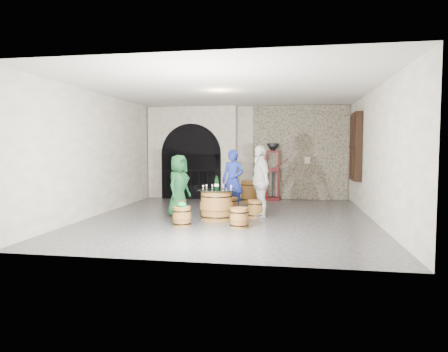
% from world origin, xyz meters
% --- Properties ---
extents(ground, '(8.00, 8.00, 0.00)m').
position_xyz_m(ground, '(0.00, 0.00, 0.00)').
color(ground, '#29292B').
rests_on(ground, ground).
extents(wall_back, '(8.00, 0.00, 8.00)m').
position_xyz_m(wall_back, '(0.00, 4.00, 1.60)').
color(wall_back, silver).
rests_on(wall_back, ground).
extents(wall_front, '(8.00, 0.00, 8.00)m').
position_xyz_m(wall_front, '(0.00, -4.00, 1.60)').
color(wall_front, silver).
rests_on(wall_front, ground).
extents(wall_left, '(0.00, 8.00, 8.00)m').
position_xyz_m(wall_left, '(-3.50, 0.00, 1.60)').
color(wall_left, silver).
rests_on(wall_left, ground).
extents(wall_right, '(0.00, 8.00, 8.00)m').
position_xyz_m(wall_right, '(3.50, 0.00, 1.60)').
color(wall_right, silver).
rests_on(wall_right, ground).
extents(ceiling, '(8.00, 8.00, 0.00)m').
position_xyz_m(ceiling, '(0.00, 0.00, 3.20)').
color(ceiling, beige).
rests_on(ceiling, wall_back).
extents(stone_facing_panel, '(3.20, 0.12, 3.18)m').
position_xyz_m(stone_facing_panel, '(1.80, 3.94, 1.60)').
color(stone_facing_panel, gray).
rests_on(stone_facing_panel, ground).
extents(arched_opening, '(3.10, 0.60, 3.19)m').
position_xyz_m(arched_opening, '(-1.90, 3.74, 1.58)').
color(arched_opening, silver).
rests_on(arched_opening, ground).
extents(shuttered_window, '(0.23, 1.10, 2.00)m').
position_xyz_m(shuttered_window, '(3.38, 2.40, 1.80)').
color(shuttered_window, black).
rests_on(shuttered_window, wall_right).
extents(barrel_table, '(0.98, 0.98, 0.76)m').
position_xyz_m(barrel_table, '(-0.28, -0.38, 0.38)').
color(barrel_table, brown).
rests_on(barrel_table, ground).
extents(barrel_stool_left, '(0.44, 0.44, 0.44)m').
position_xyz_m(barrel_stool_left, '(-1.31, -0.12, 0.22)').
color(barrel_stool_left, brown).
rests_on(barrel_stool_left, ground).
extents(barrel_stool_far, '(0.44, 0.44, 0.44)m').
position_xyz_m(barrel_stool_far, '(-0.09, 0.67, 0.22)').
color(barrel_stool_far, brown).
rests_on(barrel_stool_far, ground).
extents(barrel_stool_right, '(0.44, 0.44, 0.44)m').
position_xyz_m(barrel_stool_right, '(0.63, 0.17, 0.22)').
color(barrel_stool_right, brown).
rests_on(barrel_stool_right, ground).
extents(barrel_stool_near_right, '(0.44, 0.44, 0.44)m').
position_xyz_m(barrel_stool_near_right, '(0.39, -1.21, 0.22)').
color(barrel_stool_near_right, brown).
rests_on(barrel_stool_near_right, ground).
extents(barrel_stool_near_left, '(0.44, 0.44, 0.44)m').
position_xyz_m(barrel_stool_near_left, '(-0.92, -1.24, 0.22)').
color(barrel_stool_near_left, brown).
rests_on(barrel_stool_near_left, ground).
extents(green_cap, '(0.25, 0.21, 0.11)m').
position_xyz_m(green_cap, '(-0.91, -1.24, 0.48)').
color(green_cap, '#0C8D34').
rests_on(green_cap, barrel_stool_near_left).
extents(person_green, '(0.71, 0.89, 1.59)m').
position_xyz_m(person_green, '(-1.30, -0.12, 0.79)').
color(person_green, '#124320').
rests_on(person_green, ground).
extents(person_blue, '(0.70, 0.54, 1.72)m').
position_xyz_m(person_blue, '(-0.05, 0.86, 0.86)').
color(person_blue, navy).
rests_on(person_blue, ground).
extents(person_white, '(0.81, 1.16, 1.83)m').
position_xyz_m(person_white, '(0.74, 0.23, 0.91)').
color(person_white, silver).
rests_on(person_white, ground).
extents(wine_bottle_left, '(0.08, 0.08, 0.32)m').
position_xyz_m(wine_bottle_left, '(-0.29, -0.38, 0.89)').
color(wine_bottle_left, black).
rests_on(wine_bottle_left, barrel_table).
extents(wine_bottle_center, '(0.08, 0.08, 0.32)m').
position_xyz_m(wine_bottle_center, '(-0.26, -0.39, 0.89)').
color(wine_bottle_center, black).
rests_on(wine_bottle_center, barrel_table).
extents(wine_bottle_right, '(0.08, 0.08, 0.32)m').
position_xyz_m(wine_bottle_right, '(-0.31, -0.28, 0.89)').
color(wine_bottle_right, black).
rests_on(wine_bottle_right, barrel_table).
extents(tasting_glass_a, '(0.05, 0.05, 0.10)m').
position_xyz_m(tasting_glass_a, '(-0.60, -0.42, 0.81)').
color(tasting_glass_a, orange).
rests_on(tasting_glass_a, barrel_table).
extents(tasting_glass_b, '(0.05, 0.05, 0.10)m').
position_xyz_m(tasting_glass_b, '(0.08, -0.32, 0.81)').
color(tasting_glass_b, orange).
rests_on(tasting_glass_b, barrel_table).
extents(tasting_glass_c, '(0.05, 0.05, 0.10)m').
position_xyz_m(tasting_glass_c, '(-0.41, -0.22, 0.81)').
color(tasting_glass_c, orange).
rests_on(tasting_glass_c, barrel_table).
extents(tasting_glass_d, '(0.05, 0.05, 0.10)m').
position_xyz_m(tasting_glass_d, '(-0.15, -0.09, 0.81)').
color(tasting_glass_d, orange).
rests_on(tasting_glass_d, barrel_table).
extents(tasting_glass_e, '(0.05, 0.05, 0.10)m').
position_xyz_m(tasting_glass_e, '(0.09, -0.47, 0.81)').
color(tasting_glass_e, orange).
rests_on(tasting_glass_e, barrel_table).
extents(tasting_glass_f, '(0.05, 0.05, 0.10)m').
position_xyz_m(tasting_glass_f, '(-0.56, -0.24, 0.81)').
color(tasting_glass_f, orange).
rests_on(tasting_glass_f, barrel_table).
extents(side_barrel, '(0.53, 0.53, 0.71)m').
position_xyz_m(side_barrel, '(0.16, 2.96, 0.35)').
color(side_barrel, brown).
rests_on(side_barrel, ground).
extents(corking_press, '(0.79, 0.45, 1.91)m').
position_xyz_m(corking_press, '(0.90, 3.59, 1.11)').
color(corking_press, '#460B0F').
rests_on(corking_press, ground).
extents(control_box, '(0.18, 0.10, 0.22)m').
position_xyz_m(control_box, '(2.05, 3.86, 1.35)').
color(control_box, silver).
rests_on(control_box, wall_back).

